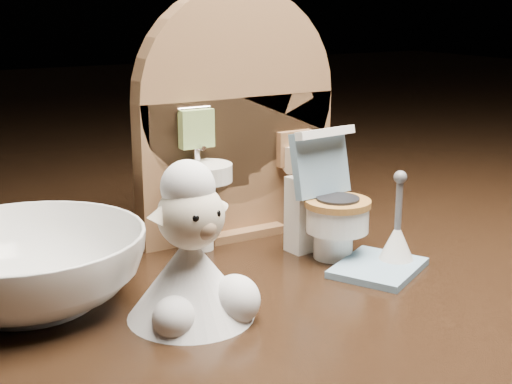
# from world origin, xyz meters

# --- Properties ---
(backdrop_panel) EXTENTS (0.13, 0.05, 0.15)m
(backdrop_panel) POSITION_xyz_m (-0.00, 0.06, 0.07)
(backdrop_panel) COLOR brown
(backdrop_panel) RESTS_ON ground
(toy_toilet) EXTENTS (0.04, 0.05, 0.07)m
(toy_toilet) POSITION_xyz_m (0.02, 0.00, 0.03)
(toy_toilet) COLOR white
(toy_toilet) RESTS_ON ground
(bath_mat) EXTENTS (0.06, 0.06, 0.00)m
(bath_mat) POSITION_xyz_m (0.03, -0.03, 0.00)
(bath_mat) COLOR #6C8EA6
(bath_mat) RESTS_ON ground
(toilet_brush) EXTENTS (0.02, 0.02, 0.05)m
(toilet_brush) POSITION_xyz_m (0.05, -0.03, 0.01)
(toilet_brush) COLOR white
(toilet_brush) RESTS_ON ground
(plush_lamb) EXTENTS (0.06, 0.06, 0.08)m
(plush_lamb) POSITION_xyz_m (-0.08, -0.03, 0.03)
(plush_lamb) COLOR silver
(plush_lamb) RESTS_ON ground
(ceramic_bowl) EXTENTS (0.14, 0.14, 0.04)m
(ceramic_bowl) POSITION_xyz_m (-0.14, 0.02, 0.02)
(ceramic_bowl) COLOR white
(ceramic_bowl) RESTS_ON ground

